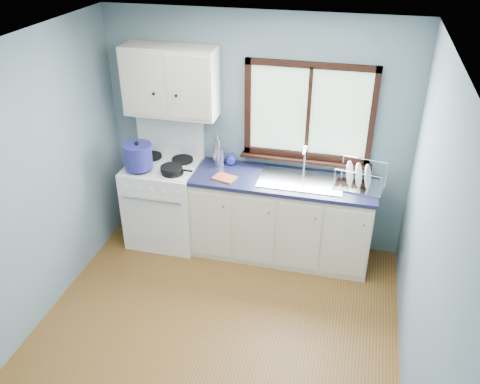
% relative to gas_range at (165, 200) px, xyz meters
% --- Properties ---
extents(floor, '(3.20, 3.60, 0.02)m').
position_rel_gas_range_xyz_m(floor, '(0.95, -1.47, -0.50)').
color(floor, brown).
rests_on(floor, ground).
extents(ceiling, '(3.20, 3.60, 0.02)m').
position_rel_gas_range_xyz_m(ceiling, '(0.95, -1.47, 2.02)').
color(ceiling, white).
rests_on(ceiling, wall_back).
extents(wall_back, '(3.20, 0.02, 2.50)m').
position_rel_gas_range_xyz_m(wall_back, '(0.95, 0.34, 0.76)').
color(wall_back, slate).
rests_on(wall_back, ground).
extents(wall_left, '(0.02, 3.60, 2.50)m').
position_rel_gas_range_xyz_m(wall_left, '(-0.66, -1.47, 0.76)').
color(wall_left, slate).
rests_on(wall_left, ground).
extents(wall_right, '(0.02, 3.60, 2.50)m').
position_rel_gas_range_xyz_m(wall_right, '(2.56, -1.47, 0.76)').
color(wall_right, slate).
rests_on(wall_right, ground).
extents(gas_range, '(0.76, 0.69, 1.36)m').
position_rel_gas_range_xyz_m(gas_range, '(0.00, 0.00, 0.00)').
color(gas_range, white).
rests_on(gas_range, floor).
extents(base_cabinets, '(1.85, 0.60, 0.88)m').
position_rel_gas_range_xyz_m(base_cabinets, '(1.31, 0.02, -0.08)').
color(base_cabinets, beige).
rests_on(base_cabinets, floor).
extents(countertop, '(1.89, 0.64, 0.04)m').
position_rel_gas_range_xyz_m(countertop, '(1.31, 0.02, 0.41)').
color(countertop, black).
rests_on(countertop, base_cabinets).
extents(sink, '(0.84, 0.46, 0.44)m').
position_rel_gas_range_xyz_m(sink, '(1.49, 0.02, 0.37)').
color(sink, silver).
rests_on(sink, countertop).
extents(window, '(1.36, 0.10, 1.03)m').
position_rel_gas_range_xyz_m(window, '(1.48, 0.30, 0.98)').
color(window, '#9EC6A8').
rests_on(window, wall_back).
extents(upper_cabinets, '(0.95, 0.35, 0.70)m').
position_rel_gas_range_xyz_m(upper_cabinets, '(0.10, 0.15, 1.31)').
color(upper_cabinets, beige).
rests_on(upper_cabinets, wall_back).
extents(skillet, '(0.35, 0.24, 0.05)m').
position_rel_gas_range_xyz_m(skillet, '(0.17, -0.15, 0.49)').
color(skillet, black).
rests_on(skillet, gas_range).
extents(stockpot, '(0.35, 0.35, 0.29)m').
position_rel_gas_range_xyz_m(stockpot, '(-0.18, -0.17, 0.60)').
color(stockpot, navy).
rests_on(stockpot, gas_range).
extents(utensil_crock, '(0.16, 0.16, 0.41)m').
position_rel_gas_range_xyz_m(utensil_crock, '(0.58, 0.18, 0.51)').
color(utensil_crock, silver).
rests_on(utensil_crock, countertop).
extents(thermos, '(0.08, 0.08, 0.31)m').
position_rel_gas_range_xyz_m(thermos, '(0.58, 0.14, 0.58)').
color(thermos, silver).
rests_on(thermos, countertop).
extents(soap_bottle, '(0.11, 0.11, 0.24)m').
position_rel_gas_range_xyz_m(soap_bottle, '(0.71, 0.17, 0.55)').
color(soap_bottle, '#232AB5').
rests_on(soap_bottle, countertop).
extents(dish_towel, '(0.26, 0.22, 0.02)m').
position_rel_gas_range_xyz_m(dish_towel, '(0.73, -0.12, 0.43)').
color(dish_towel, '#C25831').
rests_on(dish_towel, countertop).
extents(dish_rack, '(0.52, 0.42, 0.24)m').
position_rel_gas_range_xyz_m(dish_rack, '(2.05, 0.05, 0.49)').
color(dish_rack, silver).
rests_on(dish_rack, countertop).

